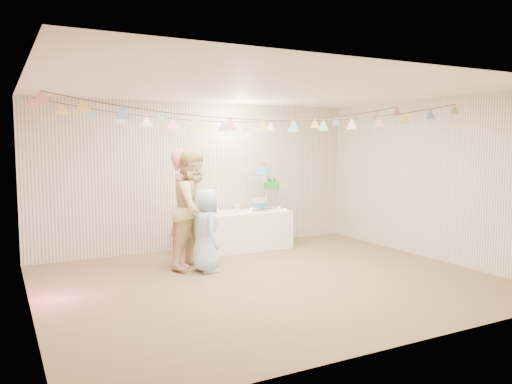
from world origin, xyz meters
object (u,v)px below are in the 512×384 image
cake_stand (265,184)px  person_child (206,230)px  person_adult_b (195,209)px  table (239,231)px  person_adult_a (186,208)px

cake_stand → person_child: (-1.64, -1.19, -0.53)m
cake_stand → person_adult_b: person_adult_b is taller
person_adult_b → person_child: 0.42m
table → person_adult_b: bearing=-143.8°
cake_stand → person_child: cake_stand is taller
cake_stand → table: bearing=-174.8°
person_child → person_adult_b: bearing=18.1°
table → person_adult_a: person_adult_a is taller
cake_stand → person_adult_a: person_adult_a is taller
person_adult_a → person_adult_b: person_adult_b is taller
cake_stand → person_adult_a: 1.92m
person_adult_a → table: bearing=-25.1°
table → cake_stand: size_ratio=2.27×
person_adult_a → person_child: person_adult_a is taller
table → cake_stand: (0.55, 0.05, 0.81)m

